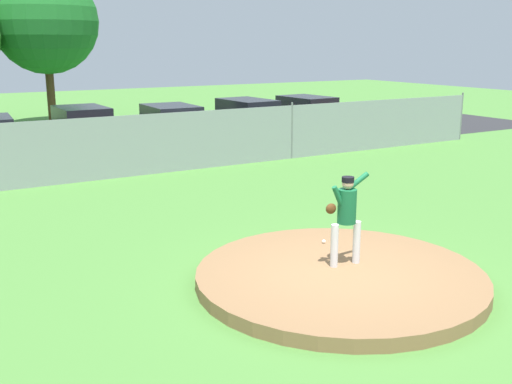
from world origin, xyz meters
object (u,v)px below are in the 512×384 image
at_px(baseball, 324,241).
at_px(traffic_cone_orange, 195,132).
at_px(parked_car_red, 306,116).
at_px(parked_car_burgundy, 83,132).
at_px(parked_car_slate, 247,121).
at_px(parked_car_white, 171,127).
at_px(pitcher_youth, 346,211).

xyz_separation_m(baseball, traffic_cone_orange, (4.10, 14.68, -0.00)).
relative_size(baseball, traffic_cone_orange, 0.13).
bearing_deg(parked_car_red, parked_car_burgundy, -179.31).
xyz_separation_m(parked_car_slate, traffic_cone_orange, (-1.51, 1.92, -0.57)).
bearing_deg(parked_car_slate, parked_car_burgundy, 176.29).
xyz_separation_m(baseball, parked_car_slate, (5.61, 12.76, 0.57)).
relative_size(parked_car_white, traffic_cone_orange, 8.33).
xyz_separation_m(baseball, parked_car_burgundy, (-1.05, 13.19, 0.56)).
distance_m(pitcher_youth, parked_car_burgundy, 14.33).
relative_size(pitcher_youth, parked_car_burgundy, 0.38).
bearing_deg(traffic_cone_orange, baseball, -105.59).
bearing_deg(traffic_cone_orange, parked_car_burgundy, -163.90).
bearing_deg(baseball, parked_car_white, 79.59).
bearing_deg(parked_car_burgundy, parked_car_red, 0.69).
distance_m(baseball, parked_car_burgundy, 13.25).
bearing_deg(parked_car_red, parked_car_white, -179.10).
xyz_separation_m(pitcher_youth, baseball, (0.39, 1.11, -0.92)).
relative_size(parked_car_slate, parked_car_red, 1.02).
bearing_deg(parked_car_slate, pitcher_youth, -113.37).
xyz_separation_m(baseball, parked_car_red, (8.97, 13.31, 0.54)).
distance_m(pitcher_youth, baseball, 1.50).
height_order(parked_car_white, traffic_cone_orange, parked_car_white).
bearing_deg(pitcher_youth, traffic_cone_orange, 74.14).
distance_m(parked_car_white, traffic_cone_orange, 2.28).
height_order(parked_car_red, traffic_cone_orange, parked_car_red).
height_order(parked_car_white, parked_car_red, parked_car_red).
xyz_separation_m(parked_car_red, traffic_cone_orange, (-4.87, 1.36, -0.54)).
relative_size(parked_car_slate, traffic_cone_orange, 8.55).
bearing_deg(parked_car_red, baseball, -123.96).
bearing_deg(traffic_cone_orange, pitcher_youth, -105.86).
xyz_separation_m(parked_car_white, parked_car_burgundy, (-3.48, -0.02, 0.04)).
distance_m(pitcher_youth, parked_car_white, 14.60).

